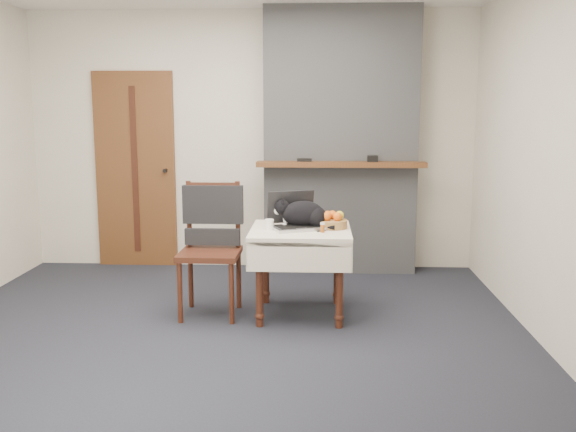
# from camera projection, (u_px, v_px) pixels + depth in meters

# --- Properties ---
(ground) EXTENTS (4.50, 4.50, 0.00)m
(ground) POSITION_uv_depth(u_px,v_px,m) (225.00, 330.00, 4.77)
(ground) COLOR black
(ground) RESTS_ON ground
(room_shell) EXTENTS (4.52, 4.01, 2.61)m
(room_shell) POSITION_uv_depth(u_px,v_px,m) (230.00, 91.00, 4.93)
(room_shell) COLOR beige
(room_shell) RESTS_ON ground
(door) EXTENTS (0.82, 0.10, 2.00)m
(door) POSITION_uv_depth(u_px,v_px,m) (136.00, 170.00, 6.60)
(door) COLOR brown
(door) RESTS_ON ground
(chimney) EXTENTS (1.62, 0.48, 2.60)m
(chimney) POSITION_uv_depth(u_px,v_px,m) (340.00, 142.00, 6.33)
(chimney) COLOR gray
(chimney) RESTS_ON ground
(side_table) EXTENTS (0.78, 0.78, 0.70)m
(side_table) POSITION_uv_depth(u_px,v_px,m) (301.00, 243.00, 5.04)
(side_table) COLOR #3D1910
(side_table) RESTS_ON ground
(laptop) EXTENTS (0.48, 0.45, 0.29)m
(laptop) POSITION_uv_depth(u_px,v_px,m) (294.00, 219.00, 5.05)
(laptop) COLOR #B7B7BC
(laptop) RESTS_ON side_table
(cat) EXTENTS (0.49, 0.26, 0.24)m
(cat) POSITION_uv_depth(u_px,v_px,m) (304.00, 215.00, 5.06)
(cat) COLOR black
(cat) RESTS_ON side_table
(cream_jar) EXTENTS (0.07, 0.07, 0.08)m
(cream_jar) POSITION_uv_depth(u_px,v_px,m) (269.00, 224.00, 4.98)
(cream_jar) COLOR white
(cream_jar) RESTS_ON side_table
(pill_bottle) EXTENTS (0.04, 0.04, 0.07)m
(pill_bottle) POSITION_uv_depth(u_px,v_px,m) (322.00, 227.00, 4.87)
(pill_bottle) COLOR #9D4D13
(pill_bottle) RESTS_ON side_table
(fruit_basket) EXTENTS (0.23, 0.23, 0.13)m
(fruit_basket) POSITION_uv_depth(u_px,v_px,m) (333.00, 221.00, 5.05)
(fruit_basket) COLOR #AB7245
(fruit_basket) RESTS_ON side_table
(desk_clutter) EXTENTS (0.13, 0.08, 0.01)m
(desk_clutter) POSITION_uv_depth(u_px,v_px,m) (328.00, 229.00, 5.01)
(desk_clutter) COLOR black
(desk_clutter) RESTS_ON side_table
(chair) EXTENTS (0.49, 0.47, 1.05)m
(chair) POSITION_uv_depth(u_px,v_px,m) (212.00, 230.00, 5.12)
(chair) COLOR #3D1910
(chair) RESTS_ON ground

